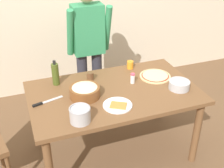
{
  "coord_description": "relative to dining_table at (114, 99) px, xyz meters",
  "views": [
    {
      "loc": [
        -0.83,
        -2.23,
        2.21
      ],
      "look_at": [
        0.0,
        0.05,
        0.81
      ],
      "focal_mm": 46.97,
      "sensor_mm": 36.0,
      "label": 1
    }
  ],
  "objects": [
    {
      "name": "ground",
      "position": [
        0.0,
        0.0,
        -0.67
      ],
      "size": [
        8.0,
        8.0,
        0.0
      ],
      "primitive_type": "plane",
      "color": "brown"
    },
    {
      "name": "chef_knife",
      "position": [
        -0.66,
        0.02,
        0.1
      ],
      "size": [
        0.29,
        0.1,
        0.02
      ],
      "color": "silver",
      "rests_on": "dining_table"
    },
    {
      "name": "popcorn_bowl",
      "position": [
        -0.28,
        0.0,
        0.15
      ],
      "size": [
        0.28,
        0.28,
        0.11
      ],
      "color": "brown",
      "rests_on": "dining_table"
    },
    {
      "name": "plate_with_slice",
      "position": [
        -0.06,
        -0.25,
        0.1
      ],
      "size": [
        0.26,
        0.26,
        0.02
      ],
      "color": "white",
      "rests_on": "dining_table"
    },
    {
      "name": "steel_pot",
      "position": [
        -0.42,
        -0.35,
        0.16
      ],
      "size": [
        0.17,
        0.17,
        0.13
      ],
      "color": "#B7B7BC",
      "rests_on": "dining_table"
    },
    {
      "name": "cup_small_brown",
      "position": [
        -0.15,
        0.29,
        0.13
      ],
      "size": [
        0.07,
        0.07,
        0.08
      ],
      "primitive_type": "cylinder",
      "color": "brown",
      "rests_on": "dining_table"
    },
    {
      "name": "cup_orange",
      "position": [
        0.33,
        0.39,
        0.13
      ],
      "size": [
        0.07,
        0.07,
        0.08
      ],
      "primitive_type": "cylinder",
      "color": "orange",
      "rests_on": "dining_table"
    },
    {
      "name": "person_cook",
      "position": [
        -0.02,
        0.76,
        0.27
      ],
      "size": [
        0.49,
        0.25,
        1.62
      ],
      "color": "#2D2D38",
      "rests_on": "ground"
    },
    {
      "name": "mixing_bowl_steel",
      "position": [
        0.61,
        -0.17,
        0.13
      ],
      "size": [
        0.2,
        0.2,
        0.08
      ],
      "color": "#B7B7BC",
      "rests_on": "dining_table"
    },
    {
      "name": "olive_oil_bottle",
      "position": [
        -0.49,
        0.32,
        0.2
      ],
      "size": [
        0.07,
        0.07,
        0.26
      ],
      "color": "#47561E",
      "rests_on": "dining_table"
    },
    {
      "name": "dining_table",
      "position": [
        0.0,
        0.0,
        0.0
      ],
      "size": [
        1.6,
        0.96,
        0.76
      ],
      "color": "brown",
      "rests_on": "ground"
    },
    {
      "name": "salt_shaker",
      "position": [
        0.23,
        0.08,
        0.14
      ],
      "size": [
        0.04,
        0.04,
        0.11
      ],
      "color": "white",
      "rests_on": "dining_table"
    },
    {
      "name": "pizza_raw_on_board",
      "position": [
        0.5,
        0.12,
        0.1
      ],
      "size": [
        0.32,
        0.32,
        0.02
      ],
      "color": "beige",
      "rests_on": "dining_table"
    }
  ]
}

